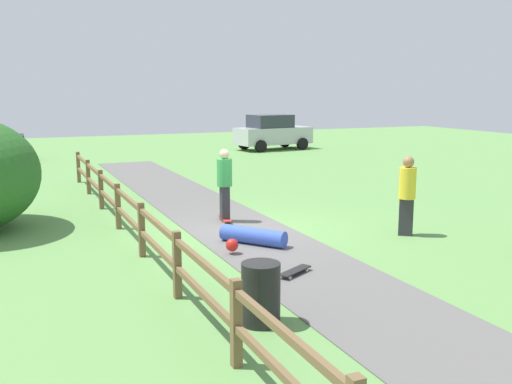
{
  "coord_description": "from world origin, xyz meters",
  "views": [
    {
      "loc": [
        -5.01,
        -12.59,
        3.32
      ],
      "look_at": [
        0.2,
        -0.57,
        1.0
      ],
      "focal_mm": 41.05,
      "sensor_mm": 36.0,
      "label": 1
    }
  ],
  "objects_px": {
    "bystander_yellow": "(407,192)",
    "parked_car_silver": "(272,132)",
    "skater_riding": "(225,181)",
    "skater_fallen": "(251,237)",
    "trash_bin": "(261,294)",
    "skateboard_loose": "(295,271)"
  },
  "relations": [
    {
      "from": "bystander_yellow",
      "to": "skater_fallen",
      "type": "bearing_deg",
      "value": 171.02
    },
    {
      "from": "parked_car_silver",
      "to": "bystander_yellow",
      "type": "bearing_deg",
      "value": -105.93
    },
    {
      "from": "bystander_yellow",
      "to": "parked_car_silver",
      "type": "xyz_separation_m",
      "value": [
        5.32,
        18.64,
        -0.05
      ]
    },
    {
      "from": "bystander_yellow",
      "to": "parked_car_silver",
      "type": "bearing_deg",
      "value": 74.07
    },
    {
      "from": "trash_bin",
      "to": "skater_fallen",
      "type": "xyz_separation_m",
      "value": [
        1.53,
        3.95,
        -0.25
      ]
    },
    {
      "from": "skater_fallen",
      "to": "skateboard_loose",
      "type": "xyz_separation_m",
      "value": [
        -0.08,
        -2.19,
        -0.11
      ]
    },
    {
      "from": "skater_fallen",
      "to": "skateboard_loose",
      "type": "height_order",
      "value": "skater_fallen"
    },
    {
      "from": "trash_bin",
      "to": "skater_fallen",
      "type": "relative_size",
      "value": 0.63
    },
    {
      "from": "trash_bin",
      "to": "skateboard_loose",
      "type": "bearing_deg",
      "value": 50.43
    },
    {
      "from": "skater_fallen",
      "to": "parked_car_silver",
      "type": "xyz_separation_m",
      "value": [
        8.92,
        18.07,
        0.76
      ]
    },
    {
      "from": "skater_riding",
      "to": "bystander_yellow",
      "type": "distance_m",
      "value": 4.43
    },
    {
      "from": "skater_fallen",
      "to": "parked_car_silver",
      "type": "relative_size",
      "value": 0.32
    },
    {
      "from": "parked_car_silver",
      "to": "skater_riding",
      "type": "bearing_deg",
      "value": -118.83
    },
    {
      "from": "bystander_yellow",
      "to": "parked_car_silver",
      "type": "height_order",
      "value": "parked_car_silver"
    },
    {
      "from": "bystander_yellow",
      "to": "parked_car_silver",
      "type": "relative_size",
      "value": 0.42
    },
    {
      "from": "skateboard_loose",
      "to": "trash_bin",
      "type": "bearing_deg",
      "value": -129.57
    },
    {
      "from": "skater_riding",
      "to": "skateboard_loose",
      "type": "bearing_deg",
      "value": -94.31
    },
    {
      "from": "skater_riding",
      "to": "parked_car_silver",
      "type": "distance_m",
      "value": 17.95
    },
    {
      "from": "trash_bin",
      "to": "skater_riding",
      "type": "xyz_separation_m",
      "value": [
        1.79,
        6.29,
        0.59
      ]
    },
    {
      "from": "skater_riding",
      "to": "skater_fallen",
      "type": "bearing_deg",
      "value": -96.46
    },
    {
      "from": "skater_fallen",
      "to": "bystander_yellow",
      "type": "bearing_deg",
      "value": -8.98
    },
    {
      "from": "skater_fallen",
      "to": "bystander_yellow",
      "type": "height_order",
      "value": "bystander_yellow"
    }
  ]
}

